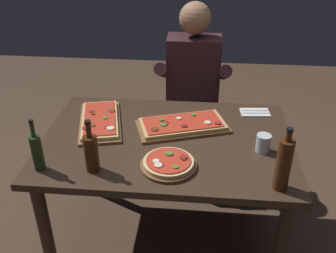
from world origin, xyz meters
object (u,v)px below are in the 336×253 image
Objects in this scene: diner_chair at (192,109)px; seated_diner at (193,86)px; pizza_rectangular_left at (100,121)px; dining_table at (167,153)px; vinegar_bottle_green at (284,164)px; oil_bottle_amber at (91,152)px; wine_bottle_dark at (37,151)px; pizza_rectangular_front at (182,125)px; pizza_round_far at (168,164)px; tumbler_near_camera at (263,144)px.

diner_chair is 0.65× the size of seated_diner.
pizza_rectangular_left is 0.61× the size of diner_chair.
vinegar_bottle_green is (0.56, -0.38, 0.23)m from dining_table.
seated_diner reaches higher than oil_bottle_amber.
wine_bottle_dark is (-0.19, -0.47, 0.08)m from pizza_rectangular_left.
pizza_rectangular_left is at bearing 152.51° from vinegar_bottle_green.
diner_chair is at bearing 87.08° from pizza_rectangular_front.
diner_chair is 0.28m from seated_diner.
oil_bottle_amber is at bearing -171.14° from pizza_round_far.
oil_bottle_amber reaches higher than pizza_rectangular_front.
oil_bottle_amber reaches higher than diner_chair.
pizza_rectangular_left is at bearing 138.56° from pizza_round_far.
seated_diner is at bearing 85.28° from pizza_round_far.
oil_bottle_amber is at bearing 4.00° from wine_bottle_dark.
diner_chair is (0.72, 1.20, -0.36)m from wine_bottle_dark.
dining_table is 5.01× the size of oil_bottle_amber.
dining_table is 0.29m from pizza_round_far.
wine_bottle_dark reaches higher than pizza_round_far.
tumbler_near_camera is 0.11× the size of diner_chair.
diner_chair is (0.45, 1.18, -0.36)m from oil_bottle_amber.
tumbler_near_camera is at bearing 98.32° from vinegar_bottle_green.
pizza_rectangular_front is at bearing -93.50° from seated_diner.
dining_table is 14.40× the size of tumbler_near_camera.
oil_bottle_amber is 1.31m from diner_chair.
wine_bottle_dark is 2.87× the size of tumbler_near_camera.
dining_table is at bearing -98.91° from seated_diner.
pizza_rectangular_left reaches higher than dining_table.
dining_table is at bearing -97.68° from diner_chair.
oil_bottle_amber is 0.32× the size of diner_chair.
tumbler_near_camera is (0.94, -0.21, 0.02)m from pizza_rectangular_left.
vinegar_bottle_green reaches higher than pizza_rectangular_front.
pizza_rectangular_left is at bearing 99.85° from oil_bottle_amber.
pizza_rectangular_front is 2.04× the size of pizza_round_far.
tumbler_near_camera is at bearing 16.23° from oil_bottle_amber.
seated_diner is (0.45, 1.06, -0.10)m from oil_bottle_amber.
pizza_round_far is 2.94× the size of tumbler_near_camera.
dining_table is 0.45m from pizza_rectangular_left.
vinegar_bottle_green is at bearing -27.49° from pizza_rectangular_left.
pizza_rectangular_left is (-0.50, 0.01, -0.00)m from pizza_rectangular_front.
oil_bottle_amber is (0.08, -0.46, 0.08)m from pizza_rectangular_left.
oil_bottle_amber is (-0.42, -0.45, 0.08)m from pizza_rectangular_front.
pizza_rectangular_left is 0.81m from seated_diner.
pizza_rectangular_left is 1.91× the size of wine_bottle_dark.
wine_bottle_dark is 1.16m from tumbler_near_camera.
diner_chair is (0.12, 0.86, -0.16)m from dining_table.
diner_chair is at bearing 85.78° from pizza_round_far.
wine_bottle_dark reaches higher than pizza_rectangular_left.
pizza_round_far is (-0.05, -0.39, -0.00)m from pizza_rectangular_front.
pizza_rectangular_left is 0.60m from pizza_round_far.
pizza_rectangular_front is 0.78m from diner_chair.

